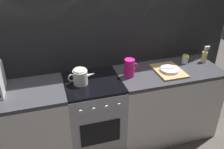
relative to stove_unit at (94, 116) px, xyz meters
name	(u,v)px	position (x,y,z in m)	size (l,w,h in m)	color
ground_plane	(95,144)	(0.00, 0.00, -0.45)	(8.00, 8.00, 0.00)	#47423D
back_wall	(85,44)	(0.00, 0.32, 0.75)	(3.60, 0.05, 2.40)	gray
counter_left	(10,131)	(-0.90, 0.00, 0.00)	(1.20, 0.60, 0.90)	silver
stove_unit	(94,116)	(0.00, 0.00, 0.00)	(0.60, 0.63, 0.90)	#9E9EA3
counter_right	(165,102)	(0.90, 0.00, 0.00)	(1.20, 0.60, 0.90)	silver
kettle	(80,77)	(-0.12, -0.01, 0.53)	(0.28, 0.15, 0.17)	white
pitcher	(129,68)	(0.41, 0.01, 0.55)	(0.16, 0.11, 0.20)	#E5197A
dish_pile	(169,70)	(0.87, -0.04, 0.47)	(0.30, 0.40, 0.06)	tan
spice_jar	(185,59)	(1.17, 0.11, 0.50)	(0.08, 0.08, 0.10)	silver
spray_bottle	(205,56)	(1.41, 0.08, 0.53)	(0.08, 0.06, 0.20)	#E5CC72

